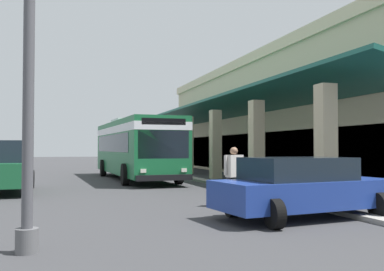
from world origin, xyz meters
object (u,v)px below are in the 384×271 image
(potted_palm, at_px, (173,160))
(transit_bus, at_px, (135,145))
(lot_light_pole, at_px, (29,11))
(parked_suv_white, at_px, (9,158))
(pedestrian, at_px, (234,173))
(parked_suv_green, at_px, (2,166))
(parked_sedan_blue, at_px, (302,187))

(potted_palm, bearing_deg, transit_bus, -26.58)
(potted_palm, height_order, lot_light_pole, lot_light_pole)
(parked_suv_white, xyz_separation_m, pedestrian, (21.00, 8.08, -0.04))
(lot_light_pole, bearing_deg, potted_palm, 159.92)
(parked_suv_white, bearing_deg, lot_light_pole, 6.10)
(parked_suv_white, height_order, parked_suv_green, same)
(parked_sedan_blue, distance_m, pedestrian, 2.59)
(parked_sedan_blue, relative_size, parked_suv_green, 0.95)
(parked_sedan_blue, relative_size, potted_palm, 1.57)
(transit_bus, height_order, parked_sedan_blue, transit_bus)
(transit_bus, relative_size, pedestrian, 6.56)
(parked_sedan_blue, relative_size, lot_light_pole, 0.62)
(parked_suv_white, xyz_separation_m, potted_palm, (0.21, 11.80, -0.26))
(parked_suv_white, relative_size, parked_sedan_blue, 1.07)
(lot_light_pole, bearing_deg, pedestrian, 127.68)
(transit_bus, height_order, pedestrian, transit_bus)
(parked_sedan_blue, distance_m, potted_palm, 23.45)
(parked_suv_green, bearing_deg, pedestrian, 48.02)
(transit_bus, distance_m, parked_sedan_blue, 14.25)
(parked_sedan_blue, bearing_deg, potted_palm, 172.66)
(parked_suv_white, bearing_deg, parked_suv_green, 4.50)
(transit_bus, distance_m, lot_light_pole, 16.58)
(potted_palm, bearing_deg, parked_suv_green, -36.15)
(potted_palm, bearing_deg, pedestrian, -10.17)
(transit_bus, xyz_separation_m, parked_suv_green, (5.43, -6.07, -0.84))
(parked_suv_green, relative_size, potted_palm, 1.65)
(parked_suv_green, height_order, pedestrian, parked_suv_green)
(parked_suv_white, xyz_separation_m, parked_suv_green, (14.78, 1.16, 0.00))
(parked_suv_green, bearing_deg, transit_bus, 131.81)
(potted_palm, bearing_deg, parked_sedan_blue, -7.34)
(transit_bus, xyz_separation_m, parked_sedan_blue, (14.12, 1.58, -1.10))
(parked_sedan_blue, height_order, pedestrian, pedestrian)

